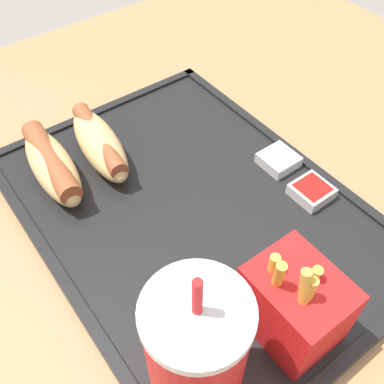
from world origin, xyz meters
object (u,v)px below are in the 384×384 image
at_px(hot_dog_far, 52,165).
at_px(sauce_cup_mayo, 279,160).
at_px(hot_dog_near, 100,143).
at_px(soda_cup, 196,352).
at_px(fries_carton, 294,304).
at_px(sauce_cup_ketchup, 312,191).

distance_m(hot_dog_far, sauce_cup_mayo, 0.28).
relative_size(hot_dog_near, sauce_cup_mayo, 3.50).
bearing_deg(sauce_cup_mayo, soda_cup, 121.85).
bearing_deg(sauce_cup_mayo, hot_dog_near, 49.87).
height_order(fries_carton, sauce_cup_mayo, fries_carton).
bearing_deg(soda_cup, sauce_cup_ketchup, -69.19).
bearing_deg(hot_dog_far, fries_carton, -163.37).
relative_size(hot_dog_far, hot_dog_near, 0.99).
distance_m(soda_cup, fries_carton, 0.10).
relative_size(soda_cup, sauce_cup_ketchup, 4.04).
xyz_separation_m(hot_dog_far, sauce_cup_ketchup, (-0.21, -0.23, -0.02)).
bearing_deg(sauce_cup_mayo, fries_carton, 138.29).
bearing_deg(soda_cup, fries_carton, -95.11).
bearing_deg(hot_dog_far, sauce_cup_mayo, -121.55).
xyz_separation_m(soda_cup, sauce_cup_mayo, (0.15, -0.24, -0.06)).
bearing_deg(fries_carton, sauce_cup_mayo, -41.71).
xyz_separation_m(soda_cup, hot_dog_near, (0.30, -0.07, -0.04)).
distance_m(hot_dog_far, hot_dog_near, 0.06).
bearing_deg(sauce_cup_mayo, sauce_cup_ketchup, 174.56).
bearing_deg(hot_dog_far, soda_cup, 178.08).
distance_m(fries_carton, sauce_cup_ketchup, 0.17).
relative_size(hot_dog_far, fries_carton, 1.27).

